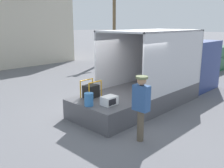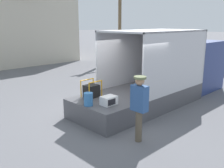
% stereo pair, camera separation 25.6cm
% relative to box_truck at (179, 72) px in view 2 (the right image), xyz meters
% --- Properties ---
extents(ground_plane, '(160.00, 160.00, 0.00)m').
position_rel_box_truck_xyz_m(ground_plane, '(-3.87, 0.00, -0.98)').
color(ground_plane, slate).
extents(box_truck, '(6.34, 2.21, 2.85)m').
position_rel_box_truck_xyz_m(box_truck, '(0.00, 0.00, 0.00)').
color(box_truck, navy).
rests_on(box_truck, ground).
extents(tailgate_deck, '(1.48, 2.10, 0.67)m').
position_rel_box_truck_xyz_m(tailgate_deck, '(-4.61, 0.00, -0.65)').
color(tailgate_deck, '#4C4C51').
rests_on(tailgate_deck, ground).
extents(microwave, '(0.47, 0.36, 0.27)m').
position_rel_box_truck_xyz_m(microwave, '(-4.68, -0.44, -0.18)').
color(microwave, white).
rests_on(microwave, tailgate_deck).
extents(portable_generator, '(0.58, 0.47, 0.58)m').
position_rel_box_truck_xyz_m(portable_generator, '(-4.52, 0.57, -0.09)').
color(portable_generator, black).
rests_on(portable_generator, tailgate_deck).
extents(orange_bucket, '(0.28, 0.28, 0.40)m').
position_rel_box_truck_xyz_m(orange_bucket, '(-5.17, -0.06, -0.11)').
color(orange_bucket, '#3370B2').
rests_on(orange_bucket, tailgate_deck).
extents(worker_person, '(0.32, 0.44, 1.79)m').
position_rel_box_truck_xyz_m(worker_person, '(-4.85, -1.78, 0.13)').
color(worker_person, brown).
rests_on(worker_person, ground).
extents(pickup_truck_green, '(5.47, 2.05, 1.53)m').
position_rel_box_truck_xyz_m(pickup_truck_green, '(6.88, 1.54, -0.36)').
color(pickup_truck_green, '#1E5633').
rests_on(pickup_truck_green, ground).
extents(house_backdrop, '(10.13, 7.62, 8.13)m').
position_rel_box_truck_xyz_m(house_backdrop, '(-1.85, 14.83, 3.16)').
color(house_backdrop, beige).
rests_on(house_backdrop, ground).
extents(utility_pole, '(1.80, 0.28, 7.81)m').
position_rel_box_truck_xyz_m(utility_pole, '(6.32, 9.79, 3.08)').
color(utility_pole, brown).
rests_on(utility_pole, ground).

